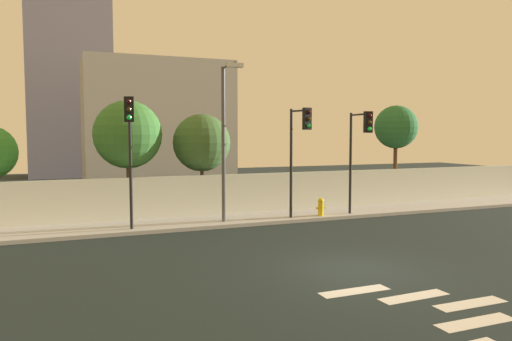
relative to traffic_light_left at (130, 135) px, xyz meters
The scene contains 14 objects.
ground_plane 9.48m from the traffic_light_left, 53.68° to the right, with size 80.00×80.00×0.00m, color black.
sidewalk 6.44m from the traffic_light_left, 12.94° to the left, with size 36.00×2.40×0.15m, color #AFAFAF.
perimeter_wall 6.32m from the traffic_light_left, 25.64° to the left, with size 36.00×0.18×1.80m, color silver.
crosswalk_marking 12.35m from the traffic_light_left, 65.22° to the right, with size 3.81×4.71×0.01m.
traffic_light_left is the anchor object (origin of this frame).
traffic_light_center 9.78m from the traffic_light_left, ahead, with size 0.40×1.81×4.58m.
traffic_light_right 6.96m from the traffic_light_left, ahead, with size 0.43×1.35×4.70m.
street_lamp_curbside 3.88m from the traffic_light_left, ahead, with size 0.61×1.78×6.37m.
fire_hydrant 8.89m from the traffic_light_left, ahead, with size 0.44×0.26×0.79m.
roadside_tree_midleft 3.36m from the traffic_light_left, 84.06° to the left, with size 2.95×2.95×5.24m.
roadside_tree_midright 4.96m from the traffic_light_left, 42.42° to the left, with size 2.64×2.64×4.70m.
roadside_tree_rightmost 14.94m from the traffic_light_left, 12.91° to the left, with size 2.33×2.33×5.33m.
low_building_distant 16.98m from the traffic_light_left, 76.22° to the left, with size 10.04×6.00×8.87m, color #A9A9A9.
tower_on_skyline 30.00m from the traffic_light_left, 92.92° to the left, with size 7.09×5.00×26.16m, color gray.
Camera 1 is at (-7.48, -11.17, 3.75)m, focal length 33.85 mm.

